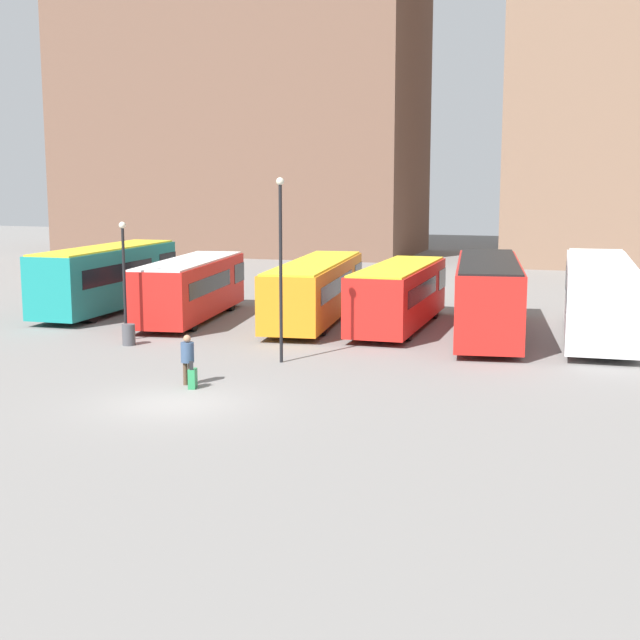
{
  "coord_description": "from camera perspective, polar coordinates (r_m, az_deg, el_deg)",
  "views": [
    {
      "loc": [
        12.21,
        -23.15,
        6.69
      ],
      "look_at": [
        1.94,
        7.93,
        1.41
      ],
      "focal_mm": 50.0,
      "sensor_mm": 36.0,
      "label": 1
    }
  ],
  "objects": [
    {
      "name": "suitcase",
      "position": [
        28.76,
        -8.16,
        -3.72
      ],
      "size": [
        0.33,
        0.48,
        0.91
      ],
      "rotation": [
        0.0,
        0.0,
        1.82
      ],
      "color": "#28844C",
      "rests_on": "ground_plane"
    },
    {
      "name": "lamp_post_0",
      "position": [
        31.95,
        -2.53,
        4.06
      ],
      "size": [
        0.28,
        0.28,
        6.67
      ],
      "color": "black",
      "rests_on": "ground_plane"
    },
    {
      "name": "bus_4",
      "position": [
        38.46,
        10.68,
        1.63
      ],
      "size": [
        4.27,
        11.88,
        3.23
      ],
      "rotation": [
        0.0,
        0.0,
        1.72
      ],
      "color": "red",
      "rests_on": "ground_plane"
    },
    {
      "name": "bus_1",
      "position": [
        42.46,
        -8.27,
        2.11
      ],
      "size": [
        4.01,
        10.26,
        2.84
      ],
      "rotation": [
        0.0,
        0.0,
        1.72
      ],
      "color": "red",
      "rests_on": "ground_plane"
    },
    {
      "name": "bus_2",
      "position": [
        41.56,
        -0.27,
        2.05
      ],
      "size": [
        3.94,
        12.21,
        2.81
      ],
      "rotation": [
        0.0,
        0.0,
        1.69
      ],
      "color": "orange",
      "rests_on": "ground_plane"
    },
    {
      "name": "bus_3",
      "position": [
        39.88,
        5.08,
        1.69
      ],
      "size": [
        2.7,
        9.95,
        2.81
      ],
      "rotation": [
        0.0,
        0.0,
        1.59
      ],
      "color": "red",
      "rests_on": "ground_plane"
    },
    {
      "name": "lamp_post_1",
      "position": [
        37.26,
        -12.44,
        3.15
      ],
      "size": [
        0.28,
        0.28,
        4.89
      ],
      "color": "black",
      "rests_on": "ground_plane"
    },
    {
      "name": "bus_5",
      "position": [
        38.74,
        17.39,
        1.51
      ],
      "size": [
        3.24,
        11.55,
        3.33
      ],
      "rotation": [
        0.0,
        0.0,
        1.63
      ],
      "color": "silver",
      "rests_on": "ground_plane"
    },
    {
      "name": "bus_0",
      "position": [
        45.68,
        -13.44,
        2.73
      ],
      "size": [
        2.87,
        10.64,
        3.26
      ],
      "rotation": [
        0.0,
        0.0,
        1.6
      ],
      "color": "#19847F",
      "rests_on": "ground_plane"
    },
    {
      "name": "traveler",
      "position": [
        29.11,
        -8.48,
        -2.25
      ],
      "size": [
        0.52,
        0.52,
        1.65
      ],
      "rotation": [
        0.0,
        0.0,
        1.82
      ],
      "color": "#4C3828",
      "rests_on": "ground_plane"
    },
    {
      "name": "building_block_left",
      "position": [
        82.23,
        -5.12,
        17.79
      ],
      "size": [
        31.35,
        14.06,
        38.17
      ],
      "color": "brown",
      "rests_on": "ground_plane"
    },
    {
      "name": "trash_bin",
      "position": [
        36.5,
        -12.14,
        -0.93
      ],
      "size": [
        0.52,
        0.52,
        0.85
      ],
      "color": "#47474C",
      "rests_on": "ground_plane"
    },
    {
      "name": "ground_plane",
      "position": [
        27.01,
        -9.27,
        -5.3
      ],
      "size": [
        160.0,
        160.0,
        0.0
      ],
      "primitive_type": "plane",
      "color": "slate"
    }
  ]
}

